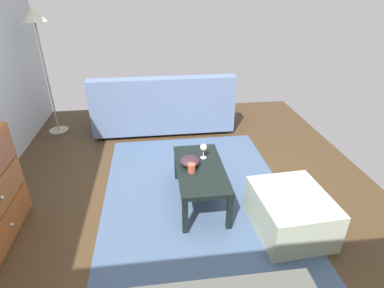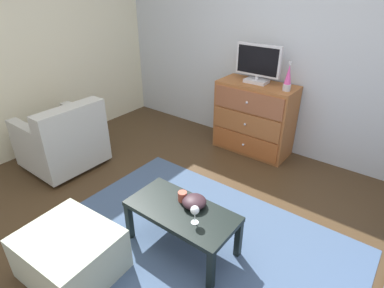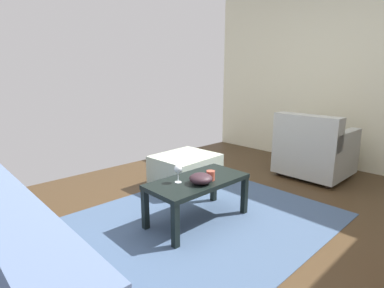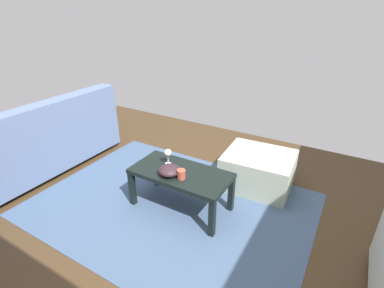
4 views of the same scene
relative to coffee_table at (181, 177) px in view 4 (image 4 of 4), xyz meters
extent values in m
cube|color=#3F2D1A|center=(-0.10, 0.23, -0.37)|extent=(5.68, 4.46, 0.05)
cube|color=#3C516E|center=(0.10, 0.03, -0.34)|extent=(2.60, 1.90, 0.01)
cube|color=black|center=(-0.43, 0.20, -0.16)|extent=(0.05, 0.05, 0.36)
cube|color=black|center=(0.43, 0.20, -0.16)|extent=(0.05, 0.05, 0.36)
cube|color=black|center=(-0.43, -0.20, -0.16)|extent=(0.05, 0.05, 0.36)
cube|color=black|center=(0.43, -0.20, -0.16)|extent=(0.05, 0.05, 0.36)
cube|color=black|center=(0.00, 0.00, 0.03)|extent=(0.92, 0.46, 0.04)
cylinder|color=silver|center=(0.18, -0.06, 0.06)|extent=(0.06, 0.06, 0.00)
cylinder|color=silver|center=(0.18, -0.06, 0.10)|extent=(0.01, 0.01, 0.09)
sphere|color=silver|center=(0.18, -0.06, 0.18)|extent=(0.07, 0.07, 0.07)
cylinder|color=#A74836|center=(-0.07, 0.09, 0.10)|extent=(0.08, 0.08, 0.08)
torus|color=#A74836|center=(-0.02, 0.09, 0.10)|extent=(0.05, 0.01, 0.05)
ellipsoid|color=#301E24|center=(0.06, 0.10, 0.10)|extent=(0.20, 0.20, 0.09)
cylinder|color=#332319|center=(2.23, -0.64, -0.32)|extent=(0.05, 0.05, 0.05)
cylinder|color=#332319|center=(1.54, -0.64, -0.32)|extent=(0.05, 0.05, 0.05)
cube|color=slate|center=(1.89, 0.28, -0.11)|extent=(0.85, 2.00, 0.37)
cube|color=slate|center=(1.56, 0.28, 0.29)|extent=(0.20, 2.00, 0.44)
cube|color=slate|center=(1.89, -0.66, 0.17)|extent=(0.81, 0.12, 0.20)
cylinder|color=#5F7C57|center=(2.16, 0.10, 0.15)|extent=(0.16, 0.40, 0.16)
cylinder|color=#332319|center=(-1.67, -0.16, -0.32)|extent=(0.05, 0.05, 0.05)
cube|color=#A3AF99|center=(-0.51, -0.73, -0.15)|extent=(0.73, 0.64, 0.38)
camera|label=1|loc=(-2.50, 0.40, 1.65)|focal=28.77mm
camera|label=2|loc=(1.27, -1.52, 1.71)|focal=29.13mm
camera|label=3|loc=(1.76, 1.80, 0.97)|focal=28.04mm
camera|label=4|loc=(-1.24, 1.90, 1.44)|focal=26.94mm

